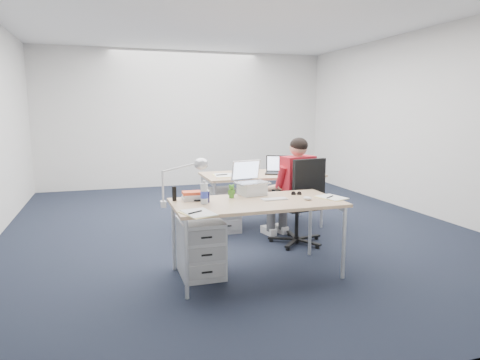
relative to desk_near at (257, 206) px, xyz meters
name	(u,v)px	position (x,y,z in m)	size (l,w,h in m)	color
floor	(235,227)	(0.29, 1.71, -0.68)	(7.00, 7.00, 0.00)	black
room	(234,100)	(0.29, 1.71, 1.03)	(6.02, 7.02, 2.80)	beige
desk_near	(257,206)	(0.00, 0.00, 0.00)	(1.60, 0.80, 0.73)	tan
desk_far	(261,177)	(0.66, 1.67, 0.00)	(1.60, 0.80, 0.73)	tan
office_chair	(298,220)	(0.80, 0.76, -0.39)	(0.77, 0.77, 1.04)	black
seated_person	(290,190)	(0.77, 0.93, -0.05)	(0.49, 0.75, 1.26)	red
drawer_pedestal_near	(201,247)	(-0.52, 0.15, -0.41)	(0.40, 0.50, 0.55)	#AAADAF
drawer_pedestal_far	(222,210)	(0.09, 1.62, -0.41)	(0.40, 0.50, 0.55)	#AAADAF
silver_laptop	(252,178)	(0.06, 0.30, 0.22)	(0.32, 0.25, 0.34)	silver
wireless_keyboard	(275,199)	(0.19, 0.01, 0.05)	(0.25, 0.10, 0.01)	white
computer_mouse	(307,198)	(0.48, -0.10, 0.06)	(0.06, 0.10, 0.03)	white
headphones	(198,198)	(-0.53, 0.21, 0.06)	(0.20, 0.15, 0.03)	black
can_koozie	(206,196)	(-0.47, 0.10, 0.10)	(0.07, 0.07, 0.12)	#16143E
water_bottle	(204,192)	(-0.50, 0.04, 0.16)	(0.07, 0.07, 0.22)	silver
bear_figurine	(232,191)	(-0.19, 0.22, 0.12)	(0.07, 0.06, 0.14)	#2B7B21
book_stack	(192,196)	(-0.58, 0.23, 0.09)	(0.19, 0.14, 0.09)	silver
cordless_phone	(174,194)	(-0.75, 0.24, 0.12)	(0.04, 0.02, 0.14)	black
papers_left	(198,213)	(-0.64, -0.33, 0.05)	(0.22, 0.31, 0.01)	#FFEB93
papers_right	(332,198)	(0.75, -0.09, 0.05)	(0.20, 0.28, 0.01)	#FFEB93
sunglasses	(296,194)	(0.49, 0.16, 0.06)	(0.11, 0.05, 0.03)	black
desk_lamp	(178,182)	(-0.75, 0.01, 0.27)	(0.40, 0.14, 0.45)	silver
dark_laptop	(279,165)	(0.87, 1.57, 0.18)	(0.35, 0.34, 0.26)	black
far_cup	(287,166)	(1.14, 1.89, 0.10)	(0.07, 0.07, 0.10)	white
far_papers	(224,176)	(0.11, 1.62, 0.05)	(0.24, 0.34, 0.01)	white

